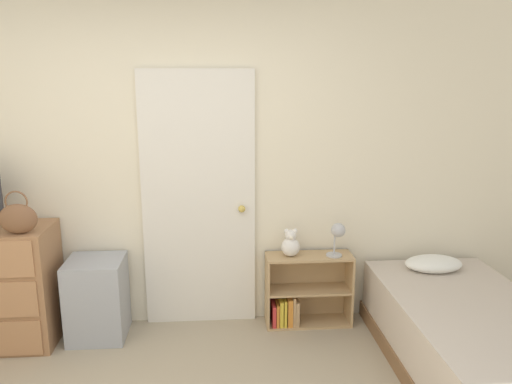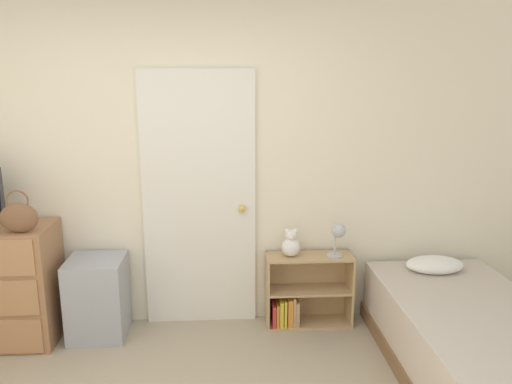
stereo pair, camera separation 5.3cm
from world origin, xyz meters
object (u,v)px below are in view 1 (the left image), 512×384
at_px(bookshelf, 301,295).
at_px(bed, 470,339).
at_px(teddy_bear, 291,244).
at_px(handbag, 18,218).
at_px(storage_bin, 97,298).
at_px(desk_lamp, 338,233).

relative_size(bookshelf, bed, 0.38).
relative_size(bookshelf, teddy_bear, 3.06).
height_order(handbag, storage_bin, handbag).
relative_size(desk_lamp, bed, 0.15).
bearing_deg(desk_lamp, bookshelf, 169.64).
xyz_separation_m(bookshelf, bed, (1.01, -0.78, 0.00)).
height_order(handbag, bookshelf, handbag).
xyz_separation_m(storage_bin, teddy_bear, (1.49, 0.08, 0.37)).
bearing_deg(desk_lamp, teddy_bear, 173.90).
distance_m(handbag, teddy_bear, 1.97).
xyz_separation_m(handbag, storage_bin, (0.44, 0.19, -0.70)).
bearing_deg(desk_lamp, storage_bin, -178.71).
height_order(teddy_bear, desk_lamp, desk_lamp).
bearing_deg(bed, handbag, 170.66).
relative_size(bookshelf, desk_lamp, 2.52).
bearing_deg(storage_bin, desk_lamp, 1.29).
xyz_separation_m(teddy_bear, bed, (1.11, -0.77, -0.43)).
bearing_deg(bookshelf, desk_lamp, -10.36).
height_order(bookshelf, desk_lamp, desk_lamp).
bearing_deg(storage_bin, bed, -14.83).
distance_m(desk_lamp, bed, 1.17).
xyz_separation_m(handbag, teddy_bear, (1.93, 0.27, -0.33)).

